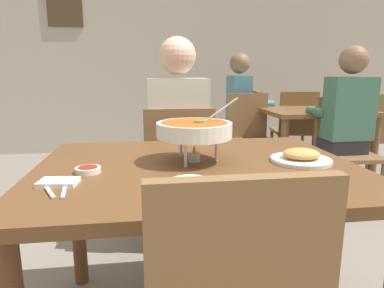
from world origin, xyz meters
TOP-DOWN VIEW (x-y plane):
  - cafe_rear_partition at (0.00, 3.59)m, footprint 10.00×0.10m
  - picture_frame_hung at (-1.18, 3.53)m, footprint 0.44×0.03m
  - dining_table_main at (0.00, 0.00)m, footprint 1.24×0.97m
  - chair_diner_main at (-0.00, 0.77)m, footprint 0.44×0.44m
  - diner_main at (0.00, 0.81)m, footprint 0.40×0.45m
  - curry_bowl at (-0.01, 0.04)m, footprint 0.33×0.30m
  - rice_plate at (-0.07, -0.33)m, footprint 0.24×0.24m
  - appetizer_plate at (0.42, -0.02)m, footprint 0.24×0.24m
  - sauce_dish at (-0.41, -0.06)m, footprint 0.09×0.09m
  - napkin_folded at (-0.48, -0.18)m, footprint 0.13×0.09m
  - fork_utensil at (-0.50, -0.23)m, footprint 0.08×0.16m
  - spoon_utensil at (-0.45, -0.23)m, footprint 0.04×0.17m
  - dining_table_far at (1.45, 1.85)m, footprint 1.00×0.80m
  - chair_bg_left at (0.94, 2.39)m, footprint 0.50×0.50m
  - chair_bg_middle at (1.46, 1.31)m, footprint 0.47×0.47m
  - chair_bg_right at (0.84, 1.93)m, footprint 0.45×0.45m
  - chair_bg_corner at (2.05, 1.80)m, footprint 0.46×0.46m
  - chair_bg_window at (1.49, 2.31)m, footprint 0.50×0.50m
  - patron_bg_left at (0.87, 2.37)m, footprint 0.45×0.40m
  - patron_bg_middle at (1.43, 1.28)m, footprint 0.40×0.45m

SIDE VIEW (x-z plane):
  - chair_diner_main at x=0.00m, z-range 0.06..0.96m
  - chair_bg_left at x=0.94m, z-range 0.06..0.96m
  - chair_bg_middle at x=1.46m, z-range 0.06..0.96m
  - chair_bg_right at x=0.84m, z-range 0.06..0.96m
  - chair_bg_corner at x=2.05m, z-range 0.06..0.96m
  - chair_bg_window at x=1.49m, z-range 0.06..0.96m
  - dining_table_far at x=1.45m, z-range 0.24..0.99m
  - dining_table_main at x=0.00m, z-range 0.27..1.02m
  - diner_main at x=0.00m, z-range 0.09..1.40m
  - patron_bg_left at x=0.87m, z-range 0.09..1.40m
  - patron_bg_middle at x=1.43m, z-range 0.09..1.40m
  - fork_utensil at x=-0.50m, z-range 0.75..0.76m
  - spoon_utensil at x=-0.45m, z-range 0.75..0.76m
  - napkin_folded at x=-0.48m, z-range 0.75..0.77m
  - sauce_dish at x=-0.41m, z-range 0.75..0.77m
  - rice_plate at x=-0.07m, z-range 0.74..0.80m
  - appetizer_plate at x=0.42m, z-range 0.74..0.80m
  - curry_bowl at x=-0.01m, z-range 0.75..1.01m
  - cafe_rear_partition at x=0.00m, z-range 0.00..3.00m
  - picture_frame_hung at x=-1.18m, z-range 1.69..2.25m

